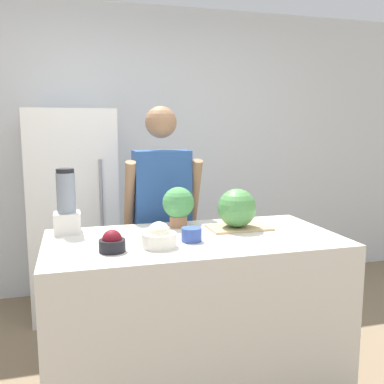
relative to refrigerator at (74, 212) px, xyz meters
name	(u,v)px	position (x,y,z in m)	size (l,w,h in m)	color
wall_back	(143,151)	(0.64, 0.40, 0.47)	(8.00, 0.06, 2.60)	silver
counter_island	(194,313)	(0.64, -1.34, -0.37)	(1.63, 0.82, 0.91)	beige
refrigerator	(74,212)	(0.00, 0.00, 0.00)	(0.67, 0.72, 1.65)	white
person	(162,222)	(0.59, -0.70, 0.03)	(0.52, 0.26, 1.66)	#4C608C
cutting_board	(239,228)	(0.96, -1.22, 0.09)	(0.37, 0.22, 0.01)	tan
watermelon	(237,208)	(0.94, -1.23, 0.21)	(0.23, 0.23, 0.23)	#4C8C47
bowl_cherries	(112,243)	(0.17, -1.51, 0.13)	(0.13, 0.13, 0.11)	black
bowl_cream	(159,237)	(0.42, -1.48, 0.13)	(0.18, 0.18, 0.13)	white
bowl_small_blue	(191,235)	(0.60, -1.43, 0.12)	(0.11, 0.11, 0.07)	#334C9E
blender	(67,206)	(-0.04, -1.05, 0.24)	(0.15, 0.15, 0.38)	silver
potted_plant	(178,205)	(0.62, -1.07, 0.22)	(0.19, 0.19, 0.25)	#996647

